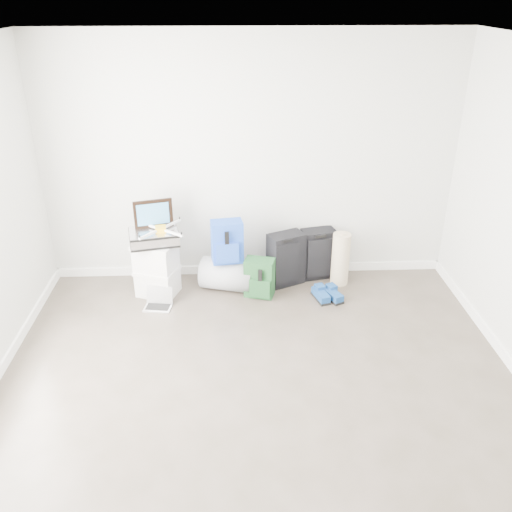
{
  "coord_description": "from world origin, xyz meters",
  "views": [
    {
      "loc": [
        -0.19,
        -3.17,
        3.04
      ],
      "look_at": [
        0.04,
        1.9,
        0.51
      ],
      "focal_mm": 38.0,
      "sensor_mm": 36.0,
      "label": 1
    }
  ],
  "objects_px": {
    "carry_on": "(318,254)",
    "laptop": "(159,302)",
    "duffel_bag": "(228,274)",
    "large_suitcase": "(286,259)",
    "boxes_stack": "(157,268)",
    "briefcase": "(154,237)"
  },
  "relations": [
    {
      "from": "carry_on",
      "to": "laptop",
      "type": "xyz_separation_m",
      "value": [
        -1.77,
        -0.58,
        -0.24
      ]
    },
    {
      "from": "boxes_stack",
      "to": "laptop",
      "type": "relative_size",
      "value": 1.98
    },
    {
      "from": "duffel_bag",
      "to": "large_suitcase",
      "type": "xyz_separation_m",
      "value": [
        0.65,
        0.1,
        0.12
      ]
    },
    {
      "from": "duffel_bag",
      "to": "large_suitcase",
      "type": "bearing_deg",
      "value": 25.0
    },
    {
      "from": "large_suitcase",
      "to": "laptop",
      "type": "relative_size",
      "value": 1.97
    },
    {
      "from": "carry_on",
      "to": "laptop",
      "type": "bearing_deg",
      "value": -174.02
    },
    {
      "from": "large_suitcase",
      "to": "carry_on",
      "type": "relative_size",
      "value": 1.04
    },
    {
      "from": "carry_on",
      "to": "boxes_stack",
      "type": "bearing_deg",
      "value": 177.36
    },
    {
      "from": "duffel_bag",
      "to": "laptop",
      "type": "relative_size",
      "value": 1.9
    },
    {
      "from": "boxes_stack",
      "to": "carry_on",
      "type": "height_order",
      "value": "boxes_stack"
    },
    {
      "from": "carry_on",
      "to": "laptop",
      "type": "height_order",
      "value": "carry_on"
    },
    {
      "from": "boxes_stack",
      "to": "briefcase",
      "type": "relative_size",
      "value": 1.23
    },
    {
      "from": "duffel_bag",
      "to": "carry_on",
      "type": "height_order",
      "value": "carry_on"
    },
    {
      "from": "briefcase",
      "to": "duffel_bag",
      "type": "height_order",
      "value": "briefcase"
    },
    {
      "from": "large_suitcase",
      "to": "boxes_stack",
      "type": "bearing_deg",
      "value": 161.53
    },
    {
      "from": "briefcase",
      "to": "duffel_bag",
      "type": "distance_m",
      "value": 0.92
    },
    {
      "from": "boxes_stack",
      "to": "large_suitcase",
      "type": "bearing_deg",
      "value": 26.19
    },
    {
      "from": "large_suitcase",
      "to": "laptop",
      "type": "xyz_separation_m",
      "value": [
        -1.39,
        -0.44,
        -0.26
      ]
    },
    {
      "from": "duffel_bag",
      "to": "laptop",
      "type": "distance_m",
      "value": 0.82
    },
    {
      "from": "boxes_stack",
      "to": "large_suitcase",
      "type": "distance_m",
      "value": 1.43
    },
    {
      "from": "briefcase",
      "to": "duffel_bag",
      "type": "bearing_deg",
      "value": -7.1
    },
    {
      "from": "large_suitcase",
      "to": "laptop",
      "type": "bearing_deg",
      "value": 172.59
    }
  ]
}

